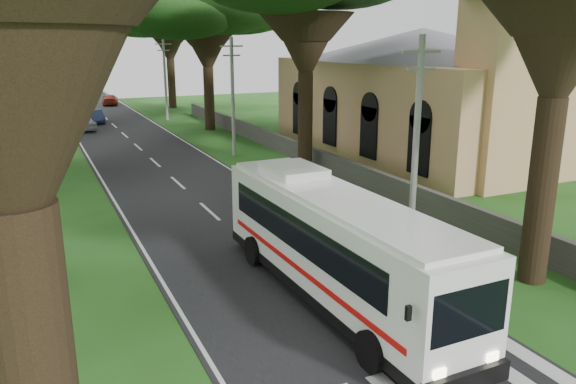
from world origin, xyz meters
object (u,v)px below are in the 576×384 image
(pole_far, at_px, (165,78))
(distant_car_a, at_px, (82,123))
(church, at_px, (422,83))
(distant_car_b, at_px, (95,116))
(pole_near, at_px, (416,143))
(pedestrian, at_px, (44,263))
(pole_mid, at_px, (233,95))
(coach_bus, at_px, (334,243))
(distant_car_c, at_px, (110,100))

(pole_far, height_order, distant_car_a, pole_far)
(church, relative_size, distant_car_b, 6.39)
(pole_near, xyz_separation_m, pedestrian, (-12.81, 2.27, -3.32))
(pole_mid, xyz_separation_m, pole_far, (0.00, 20.00, 0.00))
(pole_mid, bearing_deg, coach_bus, -101.88)
(distant_car_b, distance_m, distant_car_c, 15.95)
(pole_near, bearing_deg, pedestrian, 169.96)
(distant_car_a, xyz_separation_m, pedestrian, (-4.31, -33.88, 0.15))
(pole_far, height_order, distant_car_b, pole_far)
(pole_far, xyz_separation_m, distant_car_b, (-6.82, 0.67, -3.53))
(pole_mid, bearing_deg, pedestrian, -125.86)
(coach_bus, bearing_deg, distant_car_a, 94.67)
(pole_near, xyz_separation_m, coach_bus, (-4.70, -2.35, -2.36))
(distant_car_b, bearing_deg, pole_far, -7.74)
(pole_near, relative_size, pedestrian, 4.67)
(distant_car_a, bearing_deg, pedestrian, 68.39)
(pole_far, relative_size, distant_car_a, 2.01)
(pole_mid, bearing_deg, church, -19.81)
(distant_car_a, height_order, distant_car_c, distant_car_a)
(pole_near, xyz_separation_m, distant_car_c, (-3.30, 56.23, -3.52))
(distant_car_a, bearing_deg, pole_mid, 103.40)
(distant_car_a, distance_m, distant_car_c, 20.74)
(church, relative_size, distant_car_a, 6.02)
(pole_near, xyz_separation_m, distant_car_a, (-8.50, 36.15, -3.47))
(pole_mid, distance_m, distant_car_c, 36.55)
(pedestrian, bearing_deg, pole_far, -38.10)
(church, height_order, distant_car_b, church)
(pole_mid, height_order, pole_far, same)
(coach_bus, height_order, distant_car_c, coach_bus)
(distant_car_c, height_order, pedestrian, pedestrian)
(distant_car_a, distance_m, distant_car_b, 4.82)
(church, height_order, distant_car_c, church)
(pole_mid, relative_size, distant_car_b, 2.13)
(church, distance_m, coach_bus, 24.92)
(distant_car_a, xyz_separation_m, distant_car_b, (1.68, 4.51, -0.06))
(pole_mid, bearing_deg, pole_near, -90.00)
(pole_far, bearing_deg, pole_mid, -90.00)
(pole_far, bearing_deg, distant_car_b, 174.42)
(pole_far, relative_size, distant_car_b, 2.13)
(pole_near, relative_size, distant_car_b, 2.13)
(church, bearing_deg, pole_far, 116.82)
(coach_bus, bearing_deg, church, 45.39)
(pole_near, distance_m, distant_car_a, 37.30)
(coach_bus, distance_m, pedestrian, 9.39)
(pole_far, distance_m, coach_bus, 42.68)
(distant_car_b, bearing_deg, coach_bus, -89.34)
(pole_mid, relative_size, distant_car_c, 1.85)
(pole_mid, relative_size, pedestrian, 4.67)
(distant_car_a, xyz_separation_m, distant_car_c, (5.20, 20.07, -0.05))
(distant_car_b, xyz_separation_m, distant_car_c, (3.52, 15.56, 0.01))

